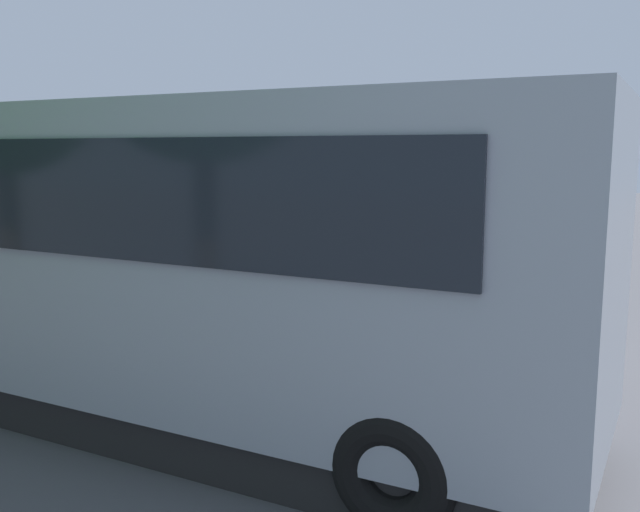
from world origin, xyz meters
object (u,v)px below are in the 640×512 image
(tour_bus, at_px, (156,262))
(spectator_centre, at_px, (261,274))
(stunt_motorcycle, at_px, (319,241))
(spectator_far_left, at_px, (413,295))
(spectator_left, at_px, (328,283))
(spectator_right, at_px, (189,268))
(parked_motorcycle_silver, at_px, (397,346))
(traffic_cone, at_px, (418,288))

(tour_bus, distance_m, spectator_centre, 3.04)
(stunt_motorcycle, bearing_deg, spectator_far_left, 133.15)
(spectator_left, bearing_deg, spectator_far_left, 173.24)
(stunt_motorcycle, bearing_deg, spectator_right, 86.86)
(stunt_motorcycle, bearing_deg, spectator_centre, 106.66)
(tour_bus, distance_m, parked_motorcycle_silver, 3.01)
(tour_bus, xyz_separation_m, spectator_right, (1.95, -2.73, -0.64))
(spectator_far_left, height_order, parked_motorcycle_silver, spectator_far_left)
(stunt_motorcycle, height_order, traffic_cone, stunt_motorcycle)
(stunt_motorcycle, bearing_deg, parked_motorcycle_silver, 129.95)
(parked_motorcycle_silver, relative_size, stunt_motorcycle, 1.07)
(spectator_centre, height_order, spectator_right, spectator_centre)
(spectator_far_left, bearing_deg, traffic_cone, -68.51)
(parked_motorcycle_silver, bearing_deg, spectator_right, -10.02)
(spectator_left, height_order, spectator_centre, spectator_left)
(spectator_right, bearing_deg, spectator_left, 178.39)
(spectator_left, distance_m, stunt_motorcycle, 4.38)
(spectator_centre, xyz_separation_m, spectator_right, (1.24, 0.16, -0.00))
(spectator_left, relative_size, stunt_motorcycle, 0.90)
(spectator_right, relative_size, traffic_cone, 2.68)
(parked_motorcycle_silver, bearing_deg, tour_bus, 47.66)
(tour_bus, height_order, parked_motorcycle_silver, tour_bus)
(traffic_cone, bearing_deg, spectator_far_left, 111.49)
(traffic_cone, bearing_deg, spectator_centre, 72.52)
(tour_bus, xyz_separation_m, parked_motorcycle_silver, (-1.87, -2.05, -1.16))
(spectator_left, distance_m, spectator_centre, 1.29)
(tour_bus, height_order, spectator_right, tour_bus)
(parked_motorcycle_silver, height_order, traffic_cone, parked_motorcycle_silver)
(traffic_cone, bearing_deg, tour_bus, 86.58)
(spectator_right, bearing_deg, traffic_cone, -122.90)
(stunt_motorcycle, bearing_deg, traffic_cone, 178.64)
(stunt_motorcycle, bearing_deg, tour_bus, 105.34)
(traffic_cone, bearing_deg, spectator_left, 92.97)
(spectator_right, relative_size, stunt_motorcycle, 0.88)
(spectator_far_left, distance_m, stunt_motorcycle, 5.31)
(spectator_far_left, relative_size, spectator_centre, 1.02)
(spectator_far_left, xyz_separation_m, parked_motorcycle_silver, (0.01, 0.45, -0.55))
(parked_motorcycle_silver, bearing_deg, spectator_left, -24.86)
(spectator_far_left, bearing_deg, tour_bus, 53.02)
(parked_motorcycle_silver, xyz_separation_m, traffic_cone, (1.49, -4.27, -0.18))
(spectator_far_left, xyz_separation_m, spectator_centre, (2.59, -0.38, -0.03))
(spectator_left, bearing_deg, spectator_centre, -10.19)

